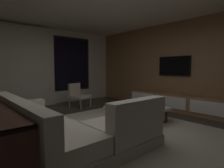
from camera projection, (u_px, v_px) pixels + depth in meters
floor at (106, 133)px, 3.59m from camera, size 9.20×9.20×0.00m
back_wall_with_window at (36, 66)px, 6.14m from camera, size 6.60×0.30×2.70m
media_wall at (183, 66)px, 5.50m from camera, size 0.12×7.80×2.70m
area_rug at (122, 130)px, 3.75m from camera, size 3.20×3.80×0.01m
sectional_couch at (63, 130)px, 2.90m from camera, size 1.98×2.50×0.82m
coffee_table at (138, 114)px, 4.34m from camera, size 1.16×1.16×0.36m
book_stack_on_coffee_table at (133, 106)px, 4.28m from camera, size 0.26×0.20×0.08m
accent_chair_near_window at (78, 94)px, 6.01m from camera, size 0.67×0.69×0.78m
media_console at (176, 103)px, 5.44m from camera, size 0.46×3.10×0.52m
mounted_tv at (174, 66)px, 5.62m from camera, size 0.05×1.03×0.60m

